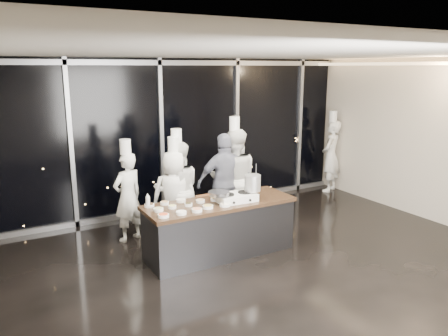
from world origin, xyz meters
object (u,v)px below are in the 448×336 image
(chef_side, at_px, (331,155))
(chef_left, at_px, (175,194))
(demo_counter, at_px, (220,228))
(chef_center, at_px, (178,189))
(frying_pan, at_px, (218,193))
(stock_pot, at_px, (253,183))
(stove, at_px, (236,197))
(chef_right, at_px, (234,178))
(guest, at_px, (225,182))
(chef_far_left, at_px, (128,196))

(chef_side, bearing_deg, chef_left, -17.80)
(demo_counter, xyz_separation_m, chef_center, (-0.27, 1.07, 0.43))
(frying_pan, relative_size, stock_pot, 2.21)
(demo_counter, height_order, chef_center, chef_center)
(frying_pan, bearing_deg, chef_center, 102.87)
(stove, bearing_deg, chef_side, 29.98)
(chef_left, bearing_deg, chef_right, -156.54)
(chef_center, distance_m, guest, 0.92)
(stove, height_order, chef_right, chef_right)
(chef_right, bearing_deg, chef_far_left, 14.16)
(demo_counter, xyz_separation_m, guest, (0.63, 0.93, 0.47))
(demo_counter, distance_m, chef_center, 1.18)
(guest, bearing_deg, frying_pan, 68.02)
(demo_counter, bearing_deg, stove, -21.80)
(stove, bearing_deg, chef_left, 122.22)
(chef_right, bearing_deg, chef_center, 20.40)
(chef_far_left, bearing_deg, chef_center, 142.94)
(guest, relative_size, chef_side, 0.93)
(frying_pan, height_order, guest, guest)
(chef_left, relative_size, chef_right, 0.87)
(chef_far_left, distance_m, guest, 1.79)
(demo_counter, distance_m, frying_pan, 0.62)
(chef_center, bearing_deg, demo_counter, 119.04)
(chef_left, bearing_deg, chef_side, -146.50)
(chef_center, relative_size, chef_right, 0.93)
(chef_far_left, relative_size, chef_right, 0.85)
(frying_pan, distance_m, chef_center, 1.18)
(chef_far_left, bearing_deg, guest, 146.89)
(chef_left, relative_size, chef_center, 0.94)
(stock_pot, height_order, chef_far_left, chef_far_left)
(chef_center, relative_size, guest, 1.07)
(chef_left, distance_m, chef_center, 0.15)
(chef_side, bearing_deg, frying_pan, -4.47)
(frying_pan, xyz_separation_m, chef_center, (-0.22, 1.14, -0.19))
(stove, relative_size, chef_left, 0.35)
(stove, bearing_deg, demo_counter, 160.37)
(frying_pan, xyz_separation_m, chef_side, (4.26, 2.06, -0.17))
(guest, xyz_separation_m, chef_side, (3.57, 1.06, -0.02))
(stock_pot, height_order, chef_center, chef_center)
(chef_center, bearing_deg, chef_far_left, -1.76)
(chef_center, bearing_deg, frying_pan, 115.42)
(chef_left, height_order, chef_right, chef_right)
(stove, bearing_deg, chef_right, 62.97)
(chef_far_left, distance_m, chef_right, 2.02)
(demo_counter, distance_m, chef_side, 4.67)
(frying_pan, bearing_deg, demo_counter, 54.30)
(frying_pan, bearing_deg, stock_pot, -3.08)
(stove, relative_size, chef_far_left, 0.36)
(chef_far_left, bearing_deg, chef_left, 134.65)
(chef_far_left, bearing_deg, chef_side, 166.59)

